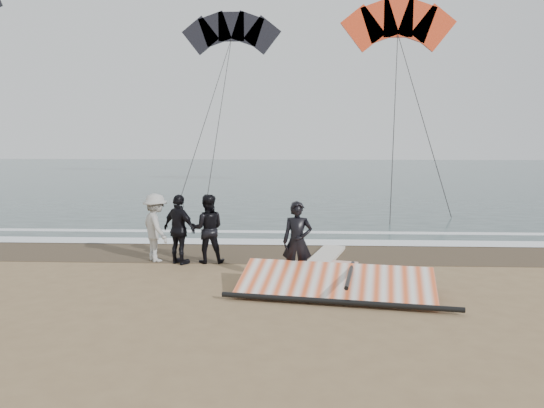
% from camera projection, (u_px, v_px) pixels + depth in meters
% --- Properties ---
extents(ground, '(120.00, 120.00, 0.00)m').
position_uv_depth(ground, '(325.00, 303.00, 10.61)').
color(ground, '#8C704C').
rests_on(ground, ground).
extents(sea, '(120.00, 54.00, 0.02)m').
position_uv_depth(sea, '(303.00, 175.00, 43.29)').
color(sea, '#233838').
rests_on(sea, ground).
extents(wet_sand, '(120.00, 2.80, 0.01)m').
position_uv_depth(wet_sand, '(316.00, 253.00, 15.06)').
color(wet_sand, '#4C3D2B').
rests_on(wet_sand, ground).
extents(foam_near, '(120.00, 0.90, 0.01)m').
position_uv_depth(foam_near, '(315.00, 242.00, 16.45)').
color(foam_near, white).
rests_on(foam_near, sea).
extents(foam_far, '(120.00, 0.45, 0.01)m').
position_uv_depth(foam_far, '(313.00, 232.00, 18.13)').
color(foam_far, white).
rests_on(foam_far, sea).
extents(man_main, '(0.70, 0.49, 1.85)m').
position_uv_depth(man_main, '(297.00, 242.00, 12.06)').
color(man_main, black).
rests_on(man_main, ground).
extents(board_white, '(1.25, 2.43, 0.09)m').
position_uv_depth(board_white, '(337.00, 274.00, 12.65)').
color(board_white, silver).
rests_on(board_white, ground).
extents(board_cream, '(1.22, 2.42, 0.10)m').
position_uv_depth(board_cream, '(326.00, 256.00, 14.54)').
color(board_cream, beige).
rests_on(board_cream, ground).
extents(trio_cluster, '(2.49, 1.45, 1.82)m').
position_uv_depth(trio_cluster, '(178.00, 228.00, 13.88)').
color(trio_cluster, black).
rests_on(trio_cluster, ground).
extents(sail_rig, '(4.67, 2.38, 0.52)m').
position_uv_depth(sail_rig, '(332.00, 284.00, 11.24)').
color(sail_rig, black).
rests_on(sail_rig, ground).
extents(kite_red, '(6.83, 5.39, 13.83)m').
position_uv_depth(kite_red, '(398.00, 29.00, 28.70)').
color(kite_red, '#ED411B').
rests_on(kite_red, ground).
extents(kite_dark, '(7.83, 7.67, 18.10)m').
position_uv_depth(kite_dark, '(231.00, 36.00, 36.95)').
color(kite_dark, black).
rests_on(kite_dark, ground).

